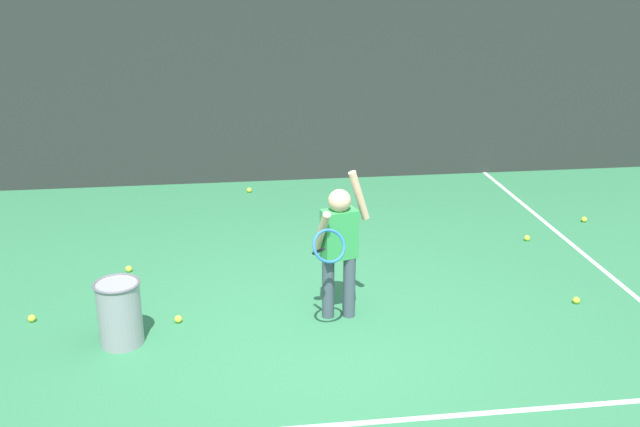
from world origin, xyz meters
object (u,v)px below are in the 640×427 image
Objects in this scene: ball_hopper at (120,312)px; tennis_ball_2 at (32,318)px; tennis_ball_5 at (584,219)px; tennis_ball_7 at (527,238)px; tennis_player at (339,243)px; tennis_ball_4 at (249,190)px; tennis_ball_1 at (129,269)px; tennis_ball_3 at (576,300)px; tennis_ball_0 at (178,319)px.

ball_hopper is 1.01m from tennis_ball_2.
tennis_ball_5 is 1.00× the size of tennis_ball_7.
tennis_player reaches higher than tennis_ball_4.
tennis_ball_2 is at bearing 159.06° from tennis_player.
ball_hopper is at bearing -84.95° from tennis_ball_1.
ball_hopper is 4.15m from tennis_ball_3.
tennis_ball_1 and tennis_ball_3 have the same top height.
ball_hopper is 0.59m from tennis_ball_0.
tennis_ball_1 is at bearing 163.49° from tennis_ball_3.
ball_hopper is at bearing 171.14° from tennis_player.
tennis_ball_7 is (4.30, 1.75, -0.26)m from ball_hopper.
tennis_ball_0 and tennis_ball_4 have the same top height.
tennis_player is at bearing 179.44° from tennis_ball_3.
tennis_player is 2.45m from tennis_ball_1.
tennis_ball_0 is 1.00× the size of tennis_ball_3.
tennis_ball_4 is 3.81m from tennis_ball_7.
tennis_ball_4 is (0.75, 3.65, 0.00)m from tennis_ball_0.
tennis_ball_2 and tennis_ball_3 have the same top height.
tennis_ball_2 and tennis_ball_7 have the same top height.
tennis_ball_3 is 1.56m from tennis_ball_7.
tennis_player is at bearing 6.61° from ball_hopper.
ball_hopper reaches higher than tennis_ball_2.
tennis_ball_2 is at bearing -120.54° from tennis_ball_4.
tennis_ball_7 is at bearing 83.79° from tennis_ball_3.
tennis_ball_4 is at bearing 73.16° from ball_hopper.
tennis_ball_2 and tennis_ball_4 have the same top height.
tennis_ball_7 is at bearing 22.14° from ball_hopper.
tennis_ball_0 is 3.73m from tennis_ball_4.
tennis_ball_1 is 1.00× the size of tennis_ball_7.
tennis_ball_0 is at bearing -159.35° from tennis_ball_7.
tennis_ball_1 is at bearing -171.61° from tennis_ball_5.
tennis_ball_5 is (4.05, -1.70, 0.00)m from tennis_ball_4.
tennis_ball_1 and tennis_ball_5 have the same top height.
tennis_ball_5 is at bearing 61.52° from tennis_ball_3.
tennis_ball_5 is 1.07m from tennis_ball_7.
tennis_ball_1 is (-0.13, 1.46, -0.26)m from ball_hopper.
tennis_ball_7 is (3.86, 1.45, 0.00)m from tennis_ball_0.
tennis_ball_2 is at bearing -163.79° from tennis_ball_5.
tennis_ball_0 is 1.00× the size of tennis_ball_4.
tennis_ball_0 is at bearing -7.96° from tennis_ball_2.
tennis_player is at bearing -5.47° from tennis_ball_2.
tennis_player is at bearing -3.20° from tennis_ball_0.
ball_hopper is at bearing -177.30° from tennis_ball_3.
tennis_ball_4 is (1.19, 3.95, -0.26)m from ball_hopper.
ball_hopper is 1.49m from tennis_ball_1.
tennis_ball_1 is at bearing 95.05° from ball_hopper.
tennis_ball_4 and tennis_ball_5 have the same top height.
ball_hopper reaches higher than tennis_ball_3.
ball_hopper is 8.52× the size of tennis_ball_7.
tennis_ball_5 is at bearing 23.22° from ball_hopper.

